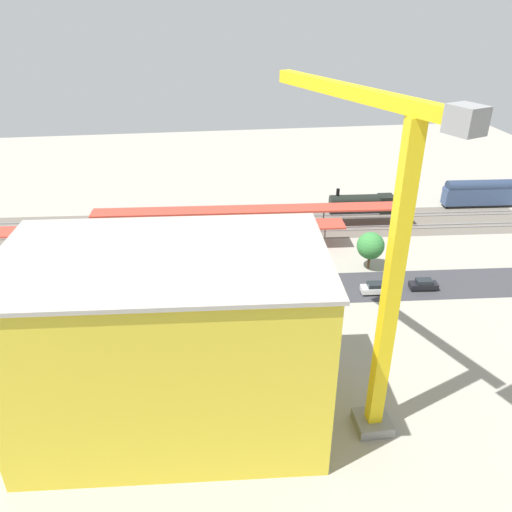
{
  "coord_description": "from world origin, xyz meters",
  "views": [
    {
      "loc": [
        5.17,
        69.76,
        40.91
      ],
      "look_at": [
        -4.03,
        2.04,
        5.18
      ],
      "focal_mm": 35.48,
      "sensor_mm": 36.0,
      "label": 1
    }
  ],
  "objects_px": {
    "passenger_coach": "(482,192)",
    "tower_crane": "(382,252)",
    "parked_car_5": "(163,304)",
    "parked_car_4": "(218,300)",
    "parked_car_1": "(375,289)",
    "parked_car_6": "(107,309)",
    "parked_car_2": "(318,292)",
    "parked_car_3": "(269,294)",
    "street_tree_3": "(371,246)",
    "street_tree_2": "(269,239)",
    "box_truck_1": "(202,329)",
    "parked_car_7": "(47,313)",
    "construction_building": "(170,345)",
    "platform_canopy_near": "(158,229)",
    "platform_canopy_far": "(253,210)",
    "traffic_light": "(313,247)",
    "parked_car_0": "(423,285)",
    "box_truck_0": "(225,332)",
    "street_tree_0": "(180,250)",
    "locomotive": "(365,204)",
    "street_tree_1": "(57,258)"
  },
  "relations": [
    {
      "from": "construction_building",
      "to": "platform_canopy_near",
      "type": "bearing_deg",
      "value": -81.57
    },
    {
      "from": "street_tree_3",
      "to": "parked_car_3",
      "type": "bearing_deg",
      "value": 21.88
    },
    {
      "from": "parked_car_6",
      "to": "traffic_light",
      "type": "distance_m",
      "value": 33.0
    },
    {
      "from": "parked_car_5",
      "to": "street_tree_2",
      "type": "distance_m",
      "value": 19.84
    },
    {
      "from": "traffic_light",
      "to": "parked_car_4",
      "type": "bearing_deg",
      "value": 26.09
    },
    {
      "from": "parked_car_5",
      "to": "street_tree_0",
      "type": "xyz_separation_m",
      "value": [
        -2.92,
        -7.77,
        4.72
      ]
    },
    {
      "from": "parked_car_6",
      "to": "box_truck_0",
      "type": "relative_size",
      "value": 0.45
    },
    {
      "from": "platform_canopy_far",
      "to": "locomotive",
      "type": "distance_m",
      "value": 24.42
    },
    {
      "from": "box_truck_1",
      "to": "parked_car_7",
      "type": "bearing_deg",
      "value": -20.78
    },
    {
      "from": "parked_car_1",
      "to": "parked_car_6",
      "type": "relative_size",
      "value": 1.01
    },
    {
      "from": "platform_canopy_near",
      "to": "parked_car_7",
      "type": "relative_size",
      "value": 15.77
    },
    {
      "from": "parked_car_3",
      "to": "street_tree_3",
      "type": "xyz_separation_m",
      "value": [
        -17.94,
        -7.21,
        3.37
      ]
    },
    {
      "from": "parked_car_7",
      "to": "construction_building",
      "type": "xyz_separation_m",
      "value": [
        -18.25,
        21.6,
        8.97
      ]
    },
    {
      "from": "parked_car_4",
      "to": "parked_car_1",
      "type": "bearing_deg",
      "value": 179.75
    },
    {
      "from": "parked_car_2",
      "to": "parked_car_5",
      "type": "bearing_deg",
      "value": 0.23
    },
    {
      "from": "parked_car_0",
      "to": "parked_car_2",
      "type": "relative_size",
      "value": 0.93
    },
    {
      "from": "locomotive",
      "to": "tower_crane",
      "type": "xyz_separation_m",
      "value": [
        18.79,
        55.33,
        18.13
      ]
    },
    {
      "from": "locomotive",
      "to": "street_tree_1",
      "type": "relative_size",
      "value": 1.98
    },
    {
      "from": "parked_car_5",
      "to": "box_truck_1",
      "type": "distance_m",
      "value": 9.93
    },
    {
      "from": "parked_car_2",
      "to": "street_tree_2",
      "type": "xyz_separation_m",
      "value": [
        6.19,
        -8.85,
        5.03
      ]
    },
    {
      "from": "parked_car_2",
      "to": "street_tree_3",
      "type": "height_order",
      "value": "street_tree_3"
    },
    {
      "from": "parked_car_3",
      "to": "box_truck_1",
      "type": "distance_m",
      "value": 13.53
    },
    {
      "from": "parked_car_6",
      "to": "parked_car_2",
      "type": "bearing_deg",
      "value": -179.38
    },
    {
      "from": "parked_car_1",
      "to": "platform_canopy_near",
      "type": "bearing_deg",
      "value": -30.51
    },
    {
      "from": "parked_car_4",
      "to": "street_tree_3",
      "type": "relative_size",
      "value": 0.68
    },
    {
      "from": "parked_car_4",
      "to": "parked_car_6",
      "type": "bearing_deg",
      "value": 0.59
    },
    {
      "from": "passenger_coach",
      "to": "parked_car_1",
      "type": "xyz_separation_m",
      "value": [
        34.5,
        31.24,
        -2.29
      ]
    },
    {
      "from": "passenger_coach",
      "to": "parked_car_6",
      "type": "height_order",
      "value": "passenger_coach"
    },
    {
      "from": "box_truck_1",
      "to": "traffic_light",
      "type": "relative_size",
      "value": 1.27
    },
    {
      "from": "street_tree_2",
      "to": "tower_crane",
      "type": "bearing_deg",
      "value": 98.53
    },
    {
      "from": "parked_car_0",
      "to": "parked_car_6",
      "type": "xyz_separation_m",
      "value": [
        47.71,
        0.23,
        -0.0
      ]
    },
    {
      "from": "parked_car_5",
      "to": "construction_building",
      "type": "height_order",
      "value": "construction_building"
    },
    {
      "from": "passenger_coach",
      "to": "tower_crane",
      "type": "distance_m",
      "value": 73.0
    },
    {
      "from": "parked_car_6",
      "to": "platform_canopy_far",
      "type": "bearing_deg",
      "value": -132.48
    },
    {
      "from": "parked_car_0",
      "to": "parked_car_1",
      "type": "bearing_deg",
      "value": 1.24
    },
    {
      "from": "box_truck_0",
      "to": "traffic_light",
      "type": "distance_m",
      "value": 23.14
    },
    {
      "from": "passenger_coach",
      "to": "box_truck_1",
      "type": "xyz_separation_m",
      "value": [
        61.07,
        39.32,
        -1.44
      ]
    },
    {
      "from": "platform_canopy_far",
      "to": "parked_car_4",
      "type": "xyz_separation_m",
      "value": [
        8.68,
        26.74,
        -3.01
      ]
    },
    {
      "from": "parked_car_1",
      "to": "tower_crane",
      "type": "height_order",
      "value": "tower_crane"
    },
    {
      "from": "parked_car_4",
      "to": "tower_crane",
      "type": "height_order",
      "value": "tower_crane"
    },
    {
      "from": "parked_car_3",
      "to": "parked_car_2",
      "type": "bearing_deg",
      "value": 177.24
    },
    {
      "from": "parked_car_3",
      "to": "parked_car_7",
      "type": "relative_size",
      "value": 1.01
    },
    {
      "from": "parked_car_3",
      "to": "parked_car_7",
      "type": "distance_m",
      "value": 31.84
    },
    {
      "from": "parked_car_5",
      "to": "parked_car_4",
      "type": "bearing_deg",
      "value": 179.43
    },
    {
      "from": "street_tree_0",
      "to": "street_tree_2",
      "type": "relative_size",
      "value": 0.92
    },
    {
      "from": "parked_car_4",
      "to": "street_tree_3",
      "type": "bearing_deg",
      "value": -163.15
    },
    {
      "from": "passenger_coach",
      "to": "construction_building",
      "type": "height_order",
      "value": "construction_building"
    },
    {
      "from": "parked_car_5",
      "to": "street_tree_3",
      "type": "relative_size",
      "value": 0.68
    },
    {
      "from": "platform_canopy_far",
      "to": "parked_car_1",
      "type": "bearing_deg",
      "value": 119.49
    },
    {
      "from": "parked_car_1",
      "to": "parked_car_5",
      "type": "height_order",
      "value": "parked_car_1"
    }
  ]
}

